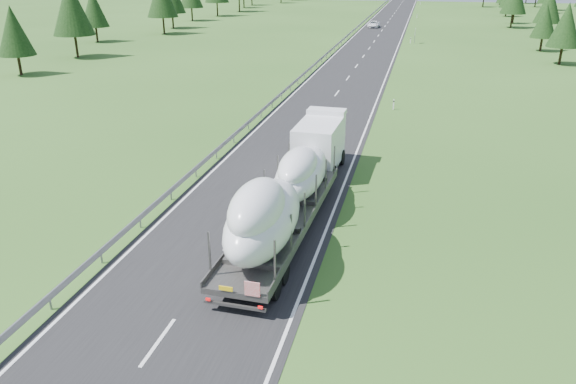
# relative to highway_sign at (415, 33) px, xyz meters

# --- Properties ---
(ground) EXTENTS (400.00, 400.00, 0.00)m
(ground) POSITION_rel_highway_sign_xyz_m (-7.20, -80.00, -1.81)
(ground) COLOR #2C531B
(ground) RESTS_ON ground
(road_surface) EXTENTS (10.00, 400.00, 0.02)m
(road_surface) POSITION_rel_highway_sign_xyz_m (-7.20, 20.00, -1.80)
(road_surface) COLOR black
(road_surface) RESTS_ON ground
(guardrail) EXTENTS (0.10, 400.00, 0.76)m
(guardrail) POSITION_rel_highway_sign_xyz_m (-12.50, 19.94, -1.21)
(guardrail) COLOR slate
(guardrail) RESTS_ON ground
(marker_posts) EXTENTS (0.13, 350.08, 1.00)m
(marker_posts) POSITION_rel_highway_sign_xyz_m (-0.70, 75.00, -1.27)
(marker_posts) COLOR silver
(marker_posts) RESTS_ON ground
(highway_sign) EXTENTS (0.08, 0.90, 2.60)m
(highway_sign) POSITION_rel_highway_sign_xyz_m (0.00, 0.00, 0.00)
(highway_sign) COLOR slate
(highway_sign) RESTS_ON ground
(boat_truck) EXTENTS (3.39, 20.73, 4.66)m
(boat_truck) POSITION_rel_highway_sign_xyz_m (-4.66, -77.48, 0.57)
(boat_truck) COLOR white
(boat_truck) RESTS_ON ground
(distant_van) EXTENTS (2.43, 5.06, 1.39)m
(distant_van) POSITION_rel_highway_sign_xyz_m (-9.48, 24.70, -1.11)
(distant_van) COLOR white
(distant_van) RESTS_ON ground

